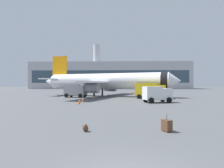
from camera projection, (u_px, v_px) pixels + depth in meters
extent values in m
cylinder|color=white|center=(106.00, 81.00, 47.82)|extent=(29.57, 13.50, 3.80)
cone|color=white|center=(175.00, 81.00, 41.94)|extent=(3.46, 4.20, 3.61)
cone|color=white|center=(50.00, 81.00, 53.85)|extent=(4.15, 4.29, 3.42)
cylinder|color=black|center=(165.00, 81.00, 42.74)|extent=(2.60, 4.12, 3.88)
cube|color=white|center=(114.00, 83.00, 55.64)|extent=(9.82, 16.69, 0.36)
cube|color=white|center=(86.00, 82.00, 40.73)|extent=(9.82, 16.69, 0.36)
cylinder|color=gray|center=(110.00, 87.00, 53.31)|extent=(3.75, 3.13, 2.20)
cylinder|color=gray|center=(92.00, 88.00, 43.06)|extent=(3.75, 3.13, 2.20)
cube|color=orange|center=(60.00, 68.00, 52.72)|extent=(4.27, 1.79, 6.40)
cube|color=white|center=(65.00, 79.00, 55.89)|extent=(4.44, 6.52, 0.24)
cube|color=white|center=(50.00, 79.00, 49.92)|extent=(4.44, 6.52, 0.24)
cylinder|color=black|center=(155.00, 93.00, 43.47)|extent=(0.36, 0.36, 1.80)
cylinder|color=black|center=(102.00, 92.00, 50.78)|extent=(0.44, 0.44, 1.80)
cylinder|color=black|center=(94.00, 93.00, 46.31)|extent=(0.44, 0.44, 1.80)
cube|color=gray|center=(82.00, 91.00, 43.45)|extent=(2.15, 2.54, 2.04)
cube|color=#1E232D|center=(85.00, 89.00, 43.26)|extent=(0.55, 1.94, 0.84)
cube|color=gray|center=(72.00, 90.00, 44.10)|extent=(3.55, 2.88, 2.40)
cylinder|color=black|center=(85.00, 95.00, 44.53)|extent=(0.93, 0.43, 0.90)
cylinder|color=black|center=(80.00, 96.00, 42.31)|extent=(0.93, 0.43, 0.90)
cylinder|color=black|center=(71.00, 95.00, 45.43)|extent=(0.93, 0.43, 0.90)
cylinder|color=black|center=(66.00, 96.00, 43.22)|extent=(0.93, 0.43, 0.90)
cube|color=yellow|center=(161.00, 91.00, 39.54)|extent=(2.30, 2.78, 2.29)
cube|color=#1E232D|center=(165.00, 88.00, 39.31)|extent=(0.70, 2.09, 0.95)
cube|color=yellow|center=(146.00, 90.00, 40.50)|extent=(4.83, 3.54, 2.70)
cylinder|color=black|center=(161.00, 96.00, 40.74)|extent=(0.93, 0.47, 0.90)
cylinder|color=black|center=(160.00, 97.00, 38.37)|extent=(0.93, 0.47, 0.90)
cylinder|color=black|center=(141.00, 96.00, 42.09)|extent=(0.93, 0.47, 0.90)
cylinder|color=black|center=(139.00, 97.00, 39.72)|extent=(0.93, 0.47, 0.90)
cube|color=white|center=(165.00, 94.00, 31.82)|extent=(2.25, 2.41, 1.78)
cube|color=#1E232D|center=(169.00, 91.00, 32.01)|extent=(0.58, 1.75, 0.74)
cube|color=white|center=(152.00, 93.00, 31.28)|extent=(3.10, 2.66, 2.10)
cylinder|color=black|center=(163.00, 99.00, 32.89)|extent=(0.93, 0.46, 0.90)
cylinder|color=black|center=(169.00, 100.00, 30.86)|extent=(0.93, 0.46, 0.90)
cylinder|color=black|center=(146.00, 100.00, 32.13)|extent=(0.93, 0.46, 0.90)
cylinder|color=black|center=(151.00, 101.00, 30.10)|extent=(0.93, 0.46, 0.90)
cube|color=#F2590C|center=(132.00, 94.00, 57.27)|extent=(0.44, 0.44, 0.04)
cone|color=#F2590C|center=(132.00, 93.00, 57.27)|extent=(0.36, 0.36, 0.78)
cylinder|color=white|center=(132.00, 93.00, 57.27)|extent=(0.23, 0.23, 0.10)
cube|color=#F2590C|center=(79.00, 104.00, 29.22)|extent=(0.44, 0.44, 0.04)
cone|color=#F2590C|center=(79.00, 101.00, 29.22)|extent=(0.36, 0.36, 0.77)
cylinder|color=white|center=(79.00, 101.00, 29.22)|extent=(0.23, 0.23, 0.10)
cube|color=#F2590C|center=(83.00, 102.00, 32.16)|extent=(0.44, 0.44, 0.04)
cone|color=#F2590C|center=(83.00, 100.00, 32.16)|extent=(0.36, 0.36, 0.71)
cylinder|color=white|center=(83.00, 100.00, 32.16)|extent=(0.23, 0.23, 0.10)
cube|color=brown|center=(167.00, 125.00, 12.34)|extent=(0.63, 0.75, 0.70)
cylinder|color=black|center=(167.00, 117.00, 12.34)|extent=(0.02, 0.02, 0.36)
cylinder|color=black|center=(165.00, 130.00, 12.54)|extent=(0.09, 0.06, 0.08)
cylinder|color=black|center=(169.00, 132.00, 12.13)|extent=(0.09, 0.06, 0.08)
ellipsoid|color=brown|center=(85.00, 128.00, 12.32)|extent=(0.32, 0.40, 0.48)
ellipsoid|color=brown|center=(87.00, 129.00, 12.32)|extent=(0.12, 0.28, 0.24)
cube|color=#B2B2B7|center=(110.00, 76.00, 128.37)|extent=(99.86, 21.44, 16.70)
cube|color=#334756|center=(109.00, 77.00, 117.60)|extent=(94.87, 0.10, 7.51)
cylinder|color=#B2B2B7|center=(97.00, 54.00, 128.68)|extent=(4.40, 4.40, 12.00)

